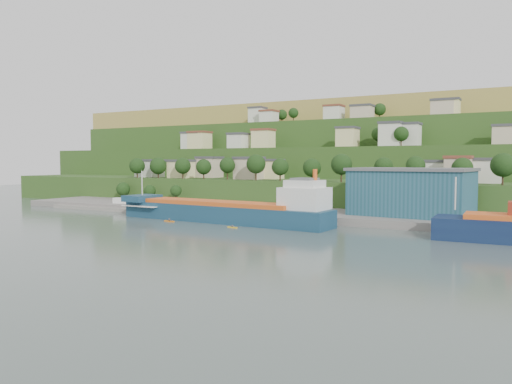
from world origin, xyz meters
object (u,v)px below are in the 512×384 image
Objects in this scene: cargo_ship_near at (228,213)px; kayak_orange at (169,221)px; warehouse at (411,192)px; caravan at (122,202)px.

cargo_ship_near reaches higher than kayak_orange.
cargo_ship_near is at bearing -146.15° from warehouse.
warehouse is at bearing -2.42° from caravan.
cargo_ship_near is 17.88× the size of kayak_orange.
cargo_ship_near is 49.77m from warehouse.
warehouse is (43.73, 23.04, 5.80)m from cargo_ship_near.
cargo_ship_near is 1.97× the size of warehouse.
cargo_ship_near reaches higher than caravan.
warehouse is at bearing 31.75° from cargo_ship_near.
kayak_orange is at bearing -36.63° from caravan.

